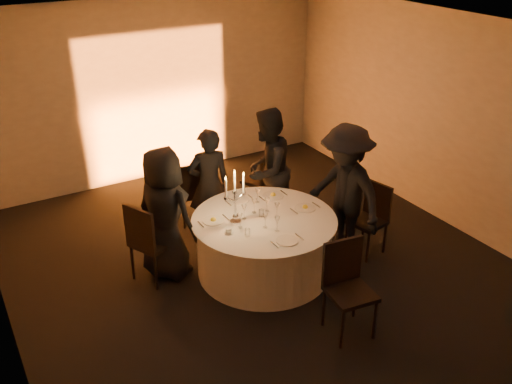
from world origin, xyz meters
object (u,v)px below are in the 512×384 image
chair_back_right (262,177)px  guest_left (165,214)px  candelabra (235,204)px  coffee_cup (229,231)px  chair_front (347,282)px  chair_left (148,239)px  chair_back_left (193,189)px  guest_right (345,192)px  banquet_table (264,245)px  chair_right (371,214)px  guest_back_left (209,185)px  guest_back_right (267,170)px

chair_back_right → guest_left: bearing=-2.2°
candelabra → chair_back_right: bearing=49.1°
coffee_cup → chair_front: bearing=-60.0°
chair_left → chair_back_right: (2.19, 0.97, -0.08)m
chair_left → chair_front: 2.45m
chair_back_left → chair_front: 3.01m
chair_back_left → guest_right: 2.24m
banquet_table → chair_right: bearing=-10.5°
chair_back_left → coffee_cup: 1.73m
guest_back_left → chair_back_right: bearing=-150.7°
guest_left → coffee_cup: size_ratio=15.60×
guest_back_right → chair_back_right: bearing=-147.4°
chair_front → banquet_table: bearing=105.9°
chair_left → guest_left: (0.25, 0.02, 0.26)m
chair_back_right → guest_back_left: 1.18m
chair_right → candelabra: candelabra is taller
chair_front → guest_back_right: guest_back_right is taller
guest_back_left → banquet_table: bearing=110.0°
chair_front → guest_back_left: 2.55m
chair_back_right → candelabra: 1.93m
chair_back_left → guest_left: 1.36m
chair_left → candelabra: (0.97, -0.45, 0.41)m
chair_right → guest_back_left: bearing=-141.4°
chair_left → guest_back_left: guest_back_left is taller
guest_left → guest_right: 2.29m
guest_back_left → guest_left: bearing=43.1°
banquet_table → chair_right: size_ratio=1.86×
banquet_table → guest_back_left: guest_back_left is taller
banquet_table → candelabra: 0.73m
chair_back_left → chair_back_right: size_ratio=1.05×
guest_back_left → coffee_cup: guest_back_left is taller
coffee_cup → chair_back_left: bearing=79.8°
guest_right → candelabra: guest_right is taller
guest_back_left → guest_back_right: bearing=-179.6°
guest_left → chair_right: bearing=-136.3°
banquet_table → chair_back_left: size_ratio=1.84×
chair_left → candelabra: size_ratio=1.51×
banquet_table → chair_back_left: (-0.24, 1.60, 0.17)m
guest_back_right → guest_back_left: bearing=-42.4°
chair_right → guest_right: bearing=-118.8°
chair_left → coffee_cup: chair_left is taller
guest_left → guest_right: (2.18, -0.73, 0.06)m
chair_front → coffee_cup: bearing=127.5°
guest_back_left → guest_back_right: (0.84, -0.14, 0.08)m
guest_right → coffee_cup: 1.66m
guest_back_left → guest_right: guest_right is taller
chair_left → chair_back_left: chair_left is taller
guest_left → guest_back_right: guest_back_right is taller
guest_back_right → guest_right: guest_right is taller
guest_back_right → candelabra: guest_back_right is taller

